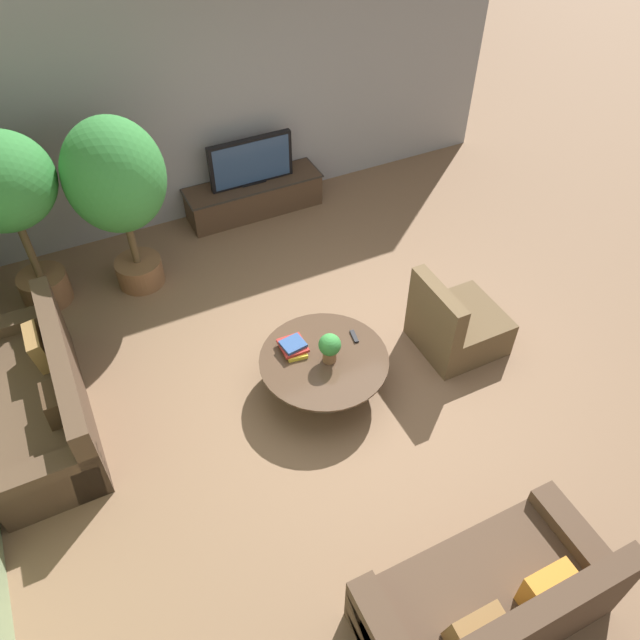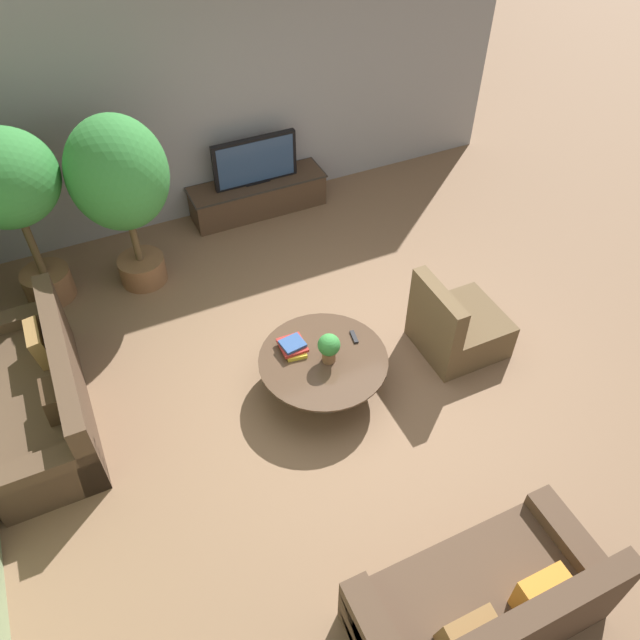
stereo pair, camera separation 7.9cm
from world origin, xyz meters
TOP-DOWN VIEW (x-y plane):
  - ground_plane at (0.00, 0.00)m, footprint 24.00×24.00m
  - back_wall_stone at (0.00, 3.26)m, footprint 7.40×0.12m
  - media_console at (0.25, 2.94)m, footprint 1.73×0.50m
  - television at (0.25, 2.94)m, footprint 1.06×0.13m
  - coffee_table at (-0.24, -0.05)m, footprint 1.20×1.20m
  - couch_by_wall at (-2.68, 0.69)m, footprint 0.84×1.98m
  - couch_near_entry at (-0.17, -2.48)m, footprint 1.74×0.84m
  - armchair_wicker at (1.18, -0.14)m, footprint 0.80×0.76m
  - potted_palm_tall at (-2.41, 2.37)m, footprint 1.00×1.00m
  - potted_palm_corner at (-1.41, 2.21)m, footprint 1.00×1.00m
  - potted_plant_tabletop at (-0.20, -0.09)m, footprint 0.21×0.21m
  - book_stack at (-0.44, 0.17)m, footprint 0.24×0.32m
  - remote_black at (0.14, 0.07)m, footprint 0.07×0.16m

SIDE VIEW (x-z plane):
  - ground_plane at x=0.00m, z-range 0.00..0.00m
  - media_console at x=0.25m, z-range 0.01..0.43m
  - armchair_wicker at x=1.18m, z-range -0.16..0.70m
  - coffee_table at x=-0.24m, z-range 0.08..0.48m
  - couch_by_wall at x=-2.68m, z-range -0.14..0.70m
  - couch_near_entry at x=-0.17m, z-range -0.14..0.70m
  - remote_black at x=0.14m, z-range 0.39..0.41m
  - book_stack at x=-0.44m, z-range 0.39..0.49m
  - potted_plant_tabletop at x=-0.20m, z-range 0.42..0.72m
  - television at x=0.25m, z-range 0.42..1.01m
  - potted_palm_corner at x=-1.41m, z-range 0.32..2.29m
  - potted_palm_tall at x=-2.41m, z-range 0.39..2.36m
  - back_wall_stone at x=0.00m, z-range 0.00..3.00m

